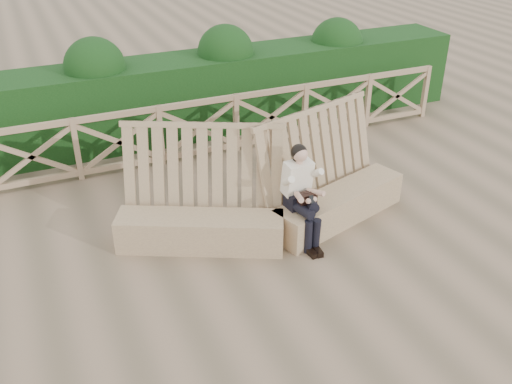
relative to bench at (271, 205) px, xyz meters
name	(u,v)px	position (x,y,z in m)	size (l,w,h in m)	color
ground	(284,260)	(-0.14, -0.76, -0.41)	(60.00, 60.00, 0.00)	brown
bench	(271,205)	(0.00, 0.00, 0.00)	(4.42, 1.69, 1.62)	#82664A
woman	(302,191)	(0.29, -0.37, 0.36)	(0.41, 0.85, 1.42)	black
guardrail	(199,129)	(-0.14, 2.74, 0.14)	(10.10, 0.09, 1.10)	#8F7353
hedge	(179,97)	(-0.14, 3.94, 0.34)	(12.00, 1.20, 1.50)	black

